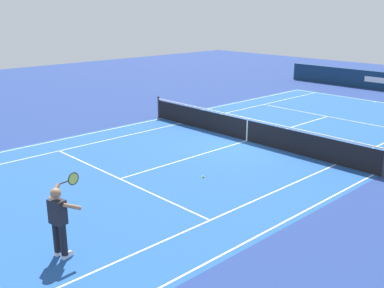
{
  "coord_description": "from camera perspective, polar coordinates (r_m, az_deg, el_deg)",
  "views": [
    {
      "loc": [
        14.1,
        11.56,
        5.34
      ],
      "look_at": [
        4.04,
        0.92,
        0.9
      ],
      "focal_mm": 42.15,
      "sensor_mm": 36.0,
      "label": 1
    }
  ],
  "objects": [
    {
      "name": "ground_plane",
      "position": [
        19.0,
        6.95,
        0.41
      ],
      "size": [
        60.0,
        60.0,
        0.0
      ],
      "primitive_type": "plane",
      "color": "navy"
    },
    {
      "name": "court_slab",
      "position": [
        19.0,
        6.95,
        0.42
      ],
      "size": [
        24.2,
        11.4,
        0.0
      ],
      "primitive_type": "cube",
      "color": "#1E4C93",
      "rests_on": "ground_plane"
    },
    {
      "name": "court_line_markings",
      "position": [
        18.99,
        6.95,
        0.43
      ],
      "size": [
        23.85,
        11.05,
        0.01
      ],
      "color": "white",
      "rests_on": "ground_plane"
    },
    {
      "name": "tennis_net",
      "position": [
        18.86,
        7.01,
        1.85
      ],
      "size": [
        0.1,
        11.7,
        1.08
      ],
      "color": "#2D2D33",
      "rests_on": "ground_plane"
    },
    {
      "name": "tennis_player_near",
      "position": [
        10.39,
        -16.47,
        -8.99
      ],
      "size": [
        1.01,
        0.84,
        1.7
      ],
      "color": "black",
      "rests_on": "ground_plane"
    },
    {
      "name": "tennis_ball",
      "position": [
        14.79,
        1.42,
        -4.16
      ],
      "size": [
        0.07,
        0.07,
        0.07
      ],
      "primitive_type": "sphere",
      "color": "#CCE01E",
      "rests_on": "ground_plane"
    }
  ]
}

